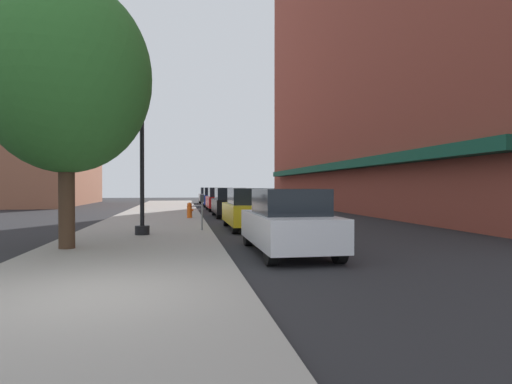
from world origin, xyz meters
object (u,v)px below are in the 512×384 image
Objects in this scene: car_white at (288,222)px; car_blue at (213,197)px; lamppost at (142,142)px; parking_meter_near at (202,208)px; fire_hydrant at (190,210)px; car_yellow at (249,209)px; tree_near at (66,77)px; car_red at (220,199)px; car_black at (230,203)px; car_silver at (208,196)px.

car_white is 26.59m from car_blue.
parking_meter_near is at bearing 29.51° from lamppost.
car_white and car_blue have the same top height.
car_yellow is at bearing -66.29° from fire_hydrant.
car_yellow is at bearing 43.19° from tree_near.
car_black is at bearing -90.25° from car_red.
tree_near is 1.61× the size of car_silver.
tree_near reaches higher than car_black.
car_white is 20.02m from car_red.
fire_hydrant is 0.18× the size of car_blue.
car_red is (3.98, 16.01, -2.39)m from lamppost.
car_silver is at bearing 89.75° from car_red.
tree_near reaches higher than car_white.
car_red is (5.61, 18.93, -3.74)m from tree_near.
lamppost is at bearing -114.28° from car_black.
tree_near is at bearing -107.54° from fire_hydrant.
tree_near is (-3.32, -10.50, 4.03)m from fire_hydrant.
car_blue is at bearing 90.51° from car_yellow.
car_blue is 1.00× the size of car_silver.
tree_near reaches higher than car_silver.
car_yellow is 27.50m from car_silver.
car_white is at bearing -89.49° from car_yellow.
lamppost is at bearing -102.56° from fire_hydrant.
lamppost reaches higher than car_blue.
car_red is at bearing -88.68° from car_silver.
tree_near is 1.61× the size of car_blue.
car_silver is (0.00, 27.50, 0.00)m from car_yellow.
lamppost is 5.21m from car_yellow.
parking_meter_near is 0.30× the size of car_silver.
car_silver reaches higher than fire_hydrant.
tree_near is at bearing -103.52° from car_blue.
fire_hydrant is at bearing 100.96° from car_white.
parking_meter_near is at bearing -92.57° from car_silver.
car_yellow is at bearing 30.48° from lamppost.
tree_near is 8.56m from car_yellow.
car_red and car_blue have the same top height.
car_yellow reaches higher than parking_meter_near.
car_white and car_red have the same top height.
car_black is at bearing 67.29° from lamppost.
tree_near is at bearing 168.80° from car_white.
tree_near is 33.46m from car_silver.
lamppost is 23.05m from car_blue.
car_silver is at bearing 89.74° from car_white.
car_silver is at bearing 90.51° from car_yellow.
car_silver is at bearing 86.11° from parking_meter_near.
car_black is (0.00, 7.17, 0.00)m from car_yellow.
car_red is at bearing 88.43° from car_black.
car_black is 1.00× the size of car_red.
tree_near is 6.83m from car_white.
car_white is (1.95, -5.16, -0.14)m from parking_meter_near.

